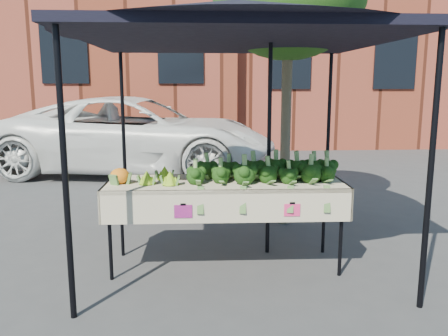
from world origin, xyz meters
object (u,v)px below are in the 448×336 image
at_px(canopy, 236,131).
at_px(street_tree, 287,81).
at_px(vehicle, 134,33).
at_px(table, 225,224).

height_order(canopy, street_tree, street_tree).
xyz_separation_m(vehicle, street_tree, (2.43, -3.84, -1.01)).
bearing_deg(canopy, vehicle, 109.20).
bearing_deg(vehicle, street_tree, -137.80).
height_order(table, vehicle, vehicle).
distance_m(canopy, street_tree, 1.36).
xyz_separation_m(canopy, vehicle, (-1.69, 4.84, 1.55)).
bearing_deg(table, street_tree, 58.03).
bearing_deg(table, vehicle, 106.28).
xyz_separation_m(canopy, street_tree, (0.74, 1.01, 0.54)).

